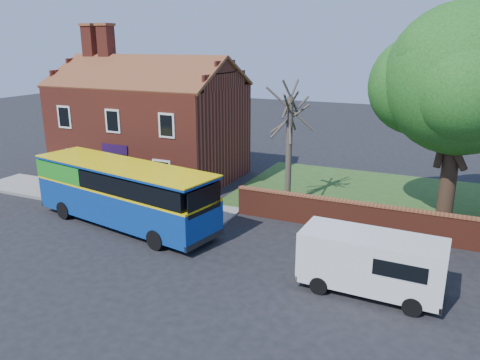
% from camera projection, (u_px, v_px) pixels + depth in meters
% --- Properties ---
extents(ground, '(120.00, 120.00, 0.00)m').
position_uv_depth(ground, '(136.00, 255.00, 21.36)').
color(ground, black).
rests_on(ground, ground).
extents(pavement, '(18.00, 3.50, 0.12)m').
position_uv_depth(pavement, '(100.00, 197.00, 29.15)').
color(pavement, gray).
rests_on(pavement, ground).
extents(kerb, '(18.00, 0.15, 0.14)m').
position_uv_depth(kerb, '(80.00, 206.00, 27.62)').
color(kerb, slate).
rests_on(kerb, ground).
extents(grass_strip, '(26.00, 12.00, 0.04)m').
position_uv_depth(grass_strip, '(451.00, 207.00, 27.54)').
color(grass_strip, '#426B28').
rests_on(grass_strip, ground).
extents(shop_building, '(12.30, 8.13, 10.50)m').
position_uv_depth(shop_building, '(151.00, 129.00, 33.23)').
color(shop_building, maroon).
rests_on(shop_building, ground).
extents(boundary_wall, '(22.00, 0.38, 1.60)m').
position_uv_depth(boundary_wall, '(451.00, 231.00, 22.07)').
color(boundary_wall, maroon).
rests_on(boundary_wall, ground).
extents(bus, '(11.29, 4.73, 3.34)m').
position_uv_depth(bus, '(119.00, 190.00, 24.56)').
color(bus, navy).
rests_on(bus, ground).
extents(van_near, '(5.42, 2.37, 2.35)m').
position_uv_depth(van_near, '(372.00, 261.00, 17.87)').
color(van_near, silver).
rests_on(van_near, ground).
extents(large_tree, '(9.27, 7.34, 11.31)m').
position_uv_depth(large_tree, '(463.00, 84.00, 22.69)').
color(large_tree, black).
rests_on(large_tree, ground).
extents(bare_tree, '(2.62, 3.12, 6.99)m').
position_uv_depth(bare_tree, '(289.00, 146.00, 27.18)').
color(bare_tree, '#4C4238').
rests_on(bare_tree, ground).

